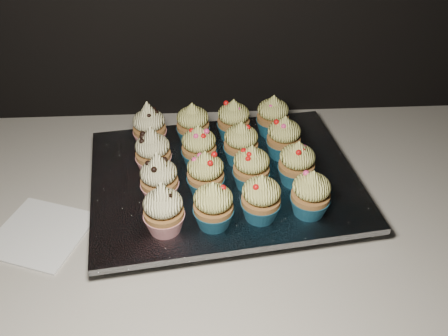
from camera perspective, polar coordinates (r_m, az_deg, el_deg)
name	(u,v)px	position (r m, az deg, el deg)	size (l,w,h in m)	color
worktop	(244,208)	(0.90, 2.34, -4.60)	(2.44, 0.64, 0.04)	beige
napkin	(40,234)	(0.87, -20.24, -7.04)	(0.14, 0.14, 0.00)	white
baking_tray	(224,185)	(0.89, 0.00, -1.98)	(0.43, 0.32, 0.02)	black
foil_lining	(224,178)	(0.88, 0.00, -1.13)	(0.46, 0.36, 0.01)	silver
cupcake_0	(164,210)	(0.76, -6.93, -4.76)	(0.06, 0.06, 0.10)	#B31823
cupcake_1	(213,206)	(0.76, -1.22, -4.33)	(0.06, 0.06, 0.08)	#185674
cupcake_2	(261,199)	(0.78, 4.24, -3.50)	(0.06, 0.06, 0.08)	#185674
cupcake_3	(311,194)	(0.79, 9.88, -2.96)	(0.06, 0.06, 0.08)	#185674
cupcake_4	(159,179)	(0.82, -7.42, -1.25)	(0.06, 0.06, 0.10)	#B31823
cupcake_5	(206,174)	(0.82, -2.12, -0.71)	(0.06, 0.06, 0.08)	#185674
cupcake_6	(251,168)	(0.84, 3.14, 0.01)	(0.06, 0.06, 0.08)	#185674
cupcake_7	(297,164)	(0.85, 8.32, 0.46)	(0.06, 0.06, 0.08)	#185674
cupcake_8	(153,152)	(0.88, -8.12, 1.82)	(0.06, 0.06, 0.10)	#B31823
cupcake_9	(199,147)	(0.88, -2.88, 2.36)	(0.06, 0.06, 0.08)	#185674
cupcake_10	(241,144)	(0.89, 1.95, 2.79)	(0.06, 0.06, 0.08)	#185674
cupcake_11	(284,138)	(0.91, 6.84, 3.43)	(0.06, 0.06, 0.08)	#185674
cupcake_12	(149,127)	(0.95, -8.53, 4.69)	(0.06, 0.06, 0.10)	#B31823
cupcake_13	(193,124)	(0.95, -3.58, 4.99)	(0.06, 0.06, 0.08)	#185674
cupcake_14	(233,121)	(0.96, 1.09, 5.43)	(0.06, 0.06, 0.08)	#185674
cupcake_15	(273,116)	(0.97, 5.59, 5.90)	(0.06, 0.06, 0.08)	#185674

